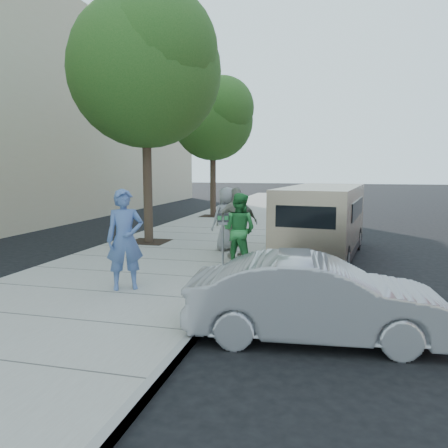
{
  "coord_description": "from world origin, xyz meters",
  "views": [
    {
      "loc": [
        3.35,
        -10.25,
        2.49
      ],
      "look_at": [
        0.73,
        0.12,
        1.1
      ],
      "focal_mm": 35.0,
      "sensor_mm": 36.0,
      "label": 1
    }
  ],
  "objects_px": {
    "parking_meter": "(223,229)",
    "sedan": "(316,298)",
    "person_gray_shirt": "(227,219)",
    "van": "(323,220)",
    "person_striped_polo": "(237,223)",
    "tree_far": "(214,116)",
    "person_green_shirt": "(239,230)",
    "person_officer": "(125,239)",
    "tree_near": "(146,65)"
  },
  "relations": [
    {
      "from": "parking_meter",
      "to": "person_green_shirt",
      "type": "relative_size",
      "value": 0.74
    },
    {
      "from": "parking_meter",
      "to": "sedan",
      "type": "height_order",
      "value": "parking_meter"
    },
    {
      "from": "parking_meter",
      "to": "person_striped_polo",
      "type": "bearing_deg",
      "value": 72.42
    },
    {
      "from": "tree_near",
      "to": "person_striped_polo",
      "type": "bearing_deg",
      "value": -29.31
    },
    {
      "from": "person_gray_shirt",
      "to": "tree_far",
      "type": "bearing_deg",
      "value": -109.31
    },
    {
      "from": "person_officer",
      "to": "parking_meter",
      "type": "bearing_deg",
      "value": 25.85
    },
    {
      "from": "parking_meter",
      "to": "van",
      "type": "xyz_separation_m",
      "value": [
        2.19,
        2.64,
        -0.04
      ]
    },
    {
      "from": "van",
      "to": "person_officer",
      "type": "bearing_deg",
      "value": -119.44
    },
    {
      "from": "tree_near",
      "to": "parking_meter",
      "type": "bearing_deg",
      "value": -43.67
    },
    {
      "from": "van",
      "to": "person_striped_polo",
      "type": "bearing_deg",
      "value": -138.14
    },
    {
      "from": "parking_meter",
      "to": "person_striped_polo",
      "type": "distance_m",
      "value": 1.2
    },
    {
      "from": "person_gray_shirt",
      "to": "person_striped_polo",
      "type": "height_order",
      "value": "person_striped_polo"
    },
    {
      "from": "person_gray_shirt",
      "to": "person_striped_polo",
      "type": "distance_m",
      "value": 1.17
    },
    {
      "from": "parking_meter",
      "to": "tree_far",
      "type": "bearing_deg",
      "value": 92.29
    },
    {
      "from": "van",
      "to": "person_officer",
      "type": "xyz_separation_m",
      "value": [
        -3.59,
        -4.76,
        0.07
      ]
    },
    {
      "from": "tree_near",
      "to": "van",
      "type": "xyz_separation_m",
      "value": [
        5.33,
        -0.36,
        -4.5
      ]
    },
    {
      "from": "sedan",
      "to": "person_striped_polo",
      "type": "height_order",
      "value": "person_striped_polo"
    },
    {
      "from": "person_officer",
      "to": "person_gray_shirt",
      "type": "height_order",
      "value": "person_officer"
    },
    {
      "from": "person_gray_shirt",
      "to": "person_officer",
      "type": "bearing_deg",
      "value": 40.51
    },
    {
      "from": "person_striped_polo",
      "to": "person_gray_shirt",
      "type": "bearing_deg",
      "value": -90.3
    },
    {
      "from": "sedan",
      "to": "person_officer",
      "type": "height_order",
      "value": "person_officer"
    },
    {
      "from": "sedan",
      "to": "person_gray_shirt",
      "type": "xyz_separation_m",
      "value": [
        -2.7,
        5.66,
        0.44
      ]
    },
    {
      "from": "person_striped_polo",
      "to": "tree_near",
      "type": "bearing_deg",
      "value": -56.01
    },
    {
      "from": "van",
      "to": "person_officer",
      "type": "height_order",
      "value": "person_officer"
    },
    {
      "from": "tree_near",
      "to": "parking_meter",
      "type": "height_order",
      "value": "tree_near"
    },
    {
      "from": "sedan",
      "to": "person_striped_polo",
      "type": "bearing_deg",
      "value": 19.83
    },
    {
      "from": "tree_near",
      "to": "tree_far",
      "type": "bearing_deg",
      "value": 90.0
    },
    {
      "from": "person_striped_polo",
      "to": "parking_meter",
      "type": "bearing_deg",
      "value": 59.93
    },
    {
      "from": "parking_meter",
      "to": "person_gray_shirt",
      "type": "bearing_deg",
      "value": 87.09
    },
    {
      "from": "person_officer",
      "to": "person_striped_polo",
      "type": "height_order",
      "value": "person_officer"
    },
    {
      "from": "van",
      "to": "sedan",
      "type": "height_order",
      "value": "van"
    },
    {
      "from": "person_gray_shirt",
      "to": "person_striped_polo",
      "type": "xyz_separation_m",
      "value": [
        0.52,
        -1.04,
        0.02
      ]
    },
    {
      "from": "sedan",
      "to": "person_green_shirt",
      "type": "relative_size",
      "value": 2.13
    },
    {
      "from": "tree_far",
      "to": "person_green_shirt",
      "type": "xyz_separation_m",
      "value": [
        3.45,
        -10.28,
        -3.86
      ]
    },
    {
      "from": "person_officer",
      "to": "tree_near",
      "type": "bearing_deg",
      "value": 78.1
    },
    {
      "from": "tree_far",
      "to": "van",
      "type": "xyz_separation_m",
      "value": [
        5.33,
        -7.96,
        -3.84
      ]
    },
    {
      "from": "tree_far",
      "to": "person_officer",
      "type": "distance_m",
      "value": 13.38
    },
    {
      "from": "person_gray_shirt",
      "to": "person_striped_polo",
      "type": "relative_size",
      "value": 0.98
    },
    {
      "from": "sedan",
      "to": "person_green_shirt",
      "type": "bearing_deg",
      "value": 21.95
    },
    {
      "from": "tree_far",
      "to": "sedan",
      "type": "height_order",
      "value": "tree_far"
    },
    {
      "from": "person_gray_shirt",
      "to": "sedan",
      "type": "bearing_deg",
      "value": 78.37
    },
    {
      "from": "tree_far",
      "to": "tree_near",
      "type": "bearing_deg",
      "value": -90.0
    },
    {
      "from": "person_green_shirt",
      "to": "person_striped_polo",
      "type": "distance_m",
      "value": 0.91
    },
    {
      "from": "person_officer",
      "to": "person_gray_shirt",
      "type": "bearing_deg",
      "value": 46.99
    },
    {
      "from": "tree_near",
      "to": "sedan",
      "type": "relative_size",
      "value": 2.03
    },
    {
      "from": "parking_meter",
      "to": "person_officer",
      "type": "distance_m",
      "value": 2.54
    },
    {
      "from": "van",
      "to": "tree_far",
      "type": "bearing_deg",
      "value": 131.36
    },
    {
      "from": "sedan",
      "to": "person_officer",
      "type": "relative_size",
      "value": 1.92
    },
    {
      "from": "sedan",
      "to": "person_officer",
      "type": "distance_m",
      "value": 3.91
    },
    {
      "from": "sedan",
      "to": "person_striped_polo",
      "type": "xyz_separation_m",
      "value": [
        -2.18,
        4.61,
        0.46
      ]
    }
  ]
}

